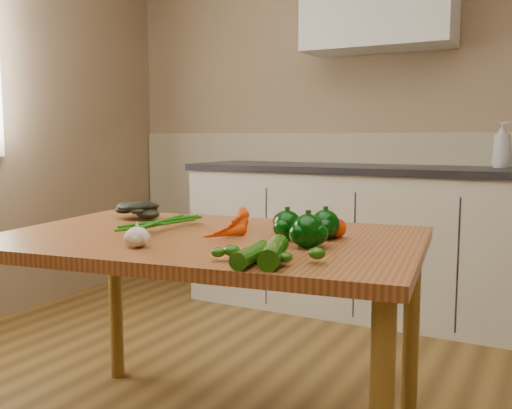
{
  "coord_description": "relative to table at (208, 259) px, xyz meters",
  "views": [
    {
      "loc": [
        0.92,
        -1.17,
        1.07
      ],
      "look_at": [
        -0.06,
        0.67,
        0.83
      ],
      "focal_mm": 40.0,
      "sensor_mm": 36.0,
      "label": 1
    }
  ],
  "objects": [
    {
      "name": "garlic_bulb",
      "position": [
        -0.07,
        -0.27,
        0.11
      ],
      "size": [
        0.07,
        0.07,
        0.06
      ],
      "primitive_type": "ellipsoid",
      "color": "silver",
      "rests_on": "table"
    },
    {
      "name": "pepper_b",
      "position": [
        0.37,
        0.12,
        0.13
      ],
      "size": [
        0.09,
        0.09,
        0.09
      ],
      "primitive_type": "sphere",
      "color": "#023204",
      "rests_on": "table"
    },
    {
      "name": "tomato_a",
      "position": [
        0.19,
        0.19,
        0.12
      ],
      "size": [
        0.07,
        0.07,
        0.07
      ],
      "primitive_type": "ellipsoid",
      "color": "#970210",
      "rests_on": "table"
    },
    {
      "name": "tomato_c",
      "position": [
        0.39,
        0.16,
        0.11
      ],
      "size": [
        0.07,
        0.07,
        0.06
      ],
      "primitive_type": "ellipsoid",
      "color": "red",
      "rests_on": "table"
    },
    {
      "name": "pepper_a",
      "position": [
        0.27,
        0.04,
        0.13
      ],
      "size": [
        0.09,
        0.09,
        0.09
      ],
      "primitive_type": "sphere",
      "color": "#023204",
      "rests_on": "table"
    },
    {
      "name": "table",
      "position": [
        0.0,
        0.0,
        0.0
      ],
      "size": [
        1.5,
        1.08,
        0.75
      ],
      "rotation": [
        0.0,
        0.0,
        0.14
      ],
      "color": "#A35D2F",
      "rests_on": "ground"
    },
    {
      "name": "leafy_greens",
      "position": [
        -0.46,
        0.2,
        0.13
      ],
      "size": [
        0.2,
        0.18,
        0.1
      ],
      "primitive_type": null,
      "color": "black",
      "rests_on": "table"
    },
    {
      "name": "room",
      "position": [
        0.11,
        -0.24,
        0.58
      ],
      "size": [
        4.04,
        5.04,
        2.64
      ],
      "color": "brown",
      "rests_on": "ground"
    },
    {
      "name": "zucchini_a",
      "position": [
        0.38,
        -0.27,
        0.11
      ],
      "size": [
        0.13,
        0.23,
        0.06
      ],
      "primitive_type": "cylinder",
      "rotation": [
        1.57,
        0.0,
        0.33
      ],
      "color": "#174907",
      "rests_on": "table"
    },
    {
      "name": "pepper_c",
      "position": [
        0.38,
        -0.04,
        0.13
      ],
      "size": [
        0.1,
        0.1,
        0.1
      ],
      "primitive_type": "sphere",
      "color": "#023204",
      "rests_on": "table"
    },
    {
      "name": "tomato_b",
      "position": [
        0.32,
        0.28,
        0.12
      ],
      "size": [
        0.08,
        0.08,
        0.07
      ],
      "primitive_type": "ellipsoid",
      "color": "red",
      "rests_on": "table"
    },
    {
      "name": "counter_run",
      "position": [
        0.32,
        1.77,
        -0.21
      ],
      "size": [
        2.84,
        0.64,
        1.14
      ],
      "color": "beige",
      "rests_on": "ground"
    },
    {
      "name": "carrot_bunch",
      "position": [
        -0.01,
        0.05,
        0.12
      ],
      "size": [
        0.28,
        0.23,
        0.07
      ],
      "primitive_type": null,
      "rotation": [
        0.0,
        0.0,
        0.14
      ],
      "color": "#E84305",
      "rests_on": "table"
    },
    {
      "name": "zucchini_b",
      "position": [
        0.33,
        -0.31,
        0.11
      ],
      "size": [
        0.07,
        0.19,
        0.05
      ],
      "primitive_type": "cylinder",
      "rotation": [
        1.57,
        0.0,
        0.14
      ],
      "color": "#174907",
      "rests_on": "table"
    },
    {
      "name": "soap_bottle_a",
      "position": [
        0.73,
        1.92,
        0.37
      ],
      "size": [
        0.14,
        0.14,
        0.26
      ],
      "primitive_type": "imported",
      "rotation": [
        0.0,
        0.0,
        1.01
      ],
      "color": "silver",
      "rests_on": "counter_run"
    }
  ]
}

